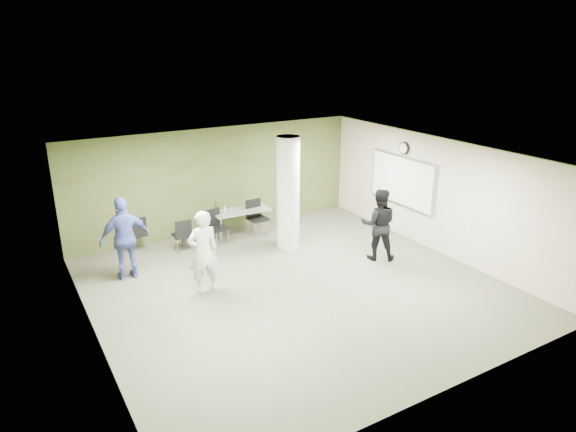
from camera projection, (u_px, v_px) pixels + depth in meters
floor at (295, 287)px, 10.83m from camera, size 8.00×8.00×0.00m
ceiling at (296, 157)px, 9.91m from camera, size 8.00×8.00×0.00m
wall_back at (217, 180)px, 13.62m from camera, size 8.00×2.80×0.02m
wall_left at (89, 268)px, 8.45m from camera, size 0.02×8.00×2.80m
wall_right_cream at (438, 196)px, 12.29m from camera, size 0.02×8.00×2.80m
column at (288, 193)px, 12.48m from camera, size 0.56×0.56×2.80m
whiteboard at (402, 181)px, 13.19m from camera, size 0.05×2.30×1.30m
wall_clock at (404, 148)px, 12.91m from camera, size 0.06×0.32×0.32m
folding_table at (240, 212)px, 13.43m from camera, size 1.53×0.71×0.96m
wastebasket at (187, 240)px, 12.93m from camera, size 0.28×0.28×0.32m
chair_back_left at (137, 232)px, 12.43m from camera, size 0.48×0.48×0.92m
chair_back_right at (183, 233)px, 12.46m from camera, size 0.43×0.43×0.84m
chair_table_left at (216, 224)px, 12.96m from camera, size 0.53×0.53×0.89m
chair_table_right at (256, 215)px, 13.57m from camera, size 0.50×0.50×0.94m
woman_white at (203, 252)px, 10.38m from camera, size 0.65×0.43×1.76m
man_black at (379, 224)px, 11.97m from camera, size 1.06×1.02×1.72m
man_blue at (125, 238)px, 10.97m from camera, size 1.09×0.47×1.84m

